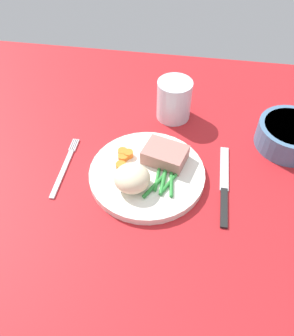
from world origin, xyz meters
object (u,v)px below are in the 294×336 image
knife (224,186)px  salad_bowl (290,134)px  water_glass (174,102)px  meat_portion (165,155)px  fork (65,167)px  dinner_plate (147,174)px

knife → salad_bowl: 19.98cm
water_glass → salad_bowl: 26.54cm
meat_portion → salad_bowl: (25.92, 10.45, -0.12)cm
water_glass → knife: bearing=-58.6°
meat_portion → knife: (12.37, -3.95, -2.94)cm
meat_portion → fork: (-20.42, -3.92, -2.94)cm
fork → salad_bowl: 48.61cm
water_glass → meat_portion: bearing=-90.2°
meat_portion → water_glass: 16.28cm
dinner_plate → salad_bowl: salad_bowl is taller
fork → knife: 32.79cm
fork → water_glass: (20.47, 20.18, 3.80)cm
salad_bowl → meat_portion: bearing=-158.0°
knife → water_glass: (-12.32, 20.21, 3.80)cm
dinner_plate → water_glass: bearing=80.9°
fork → knife: knife is taller
fork → knife: (32.79, -0.03, -0.00)cm
water_glass → salad_bowl: size_ratio=0.66×
dinner_plate → meat_portion: (3.14, 3.67, 2.34)cm
knife → water_glass: water_glass is taller
meat_portion → knife: 13.32cm
meat_portion → water_glass: size_ratio=0.89×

